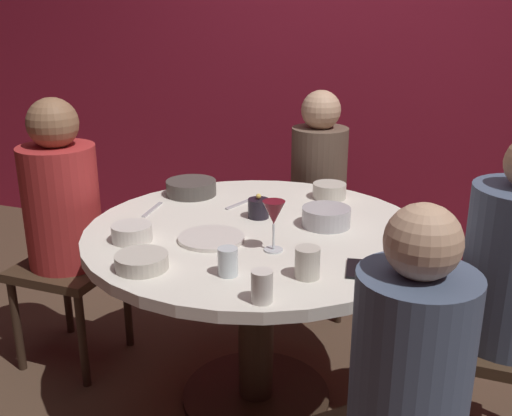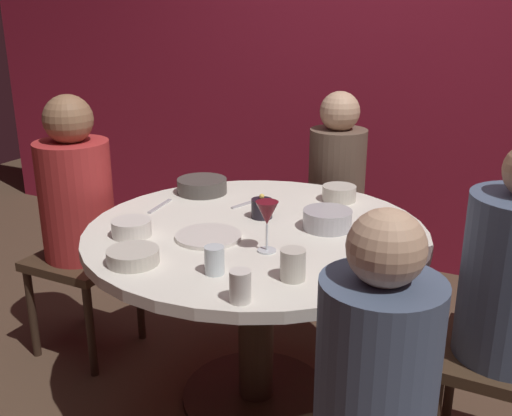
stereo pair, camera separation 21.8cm
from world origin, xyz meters
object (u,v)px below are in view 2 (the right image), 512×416
object	(u,v)px
seated_diner_front_right	(376,380)
cup_by_right_diner	(214,260)
candle_holder	(262,208)
wine_glass	(267,215)
seated_diner_left	(76,199)
seated_diner_back	(337,179)
dinner_plate	(208,236)
bowl_sauce_side	(132,228)
bowl_rice_portion	(339,193)
cell_phone	(346,273)
bowl_small_white	(202,186)
cup_near_candle	(240,286)
dining_table	(256,269)
bowl_salad_center	(133,256)
bowl_serving_large	(327,219)
cup_by_left_diner	(293,265)

from	to	relation	value
seated_diner_front_right	cup_by_right_diner	size ratio (longest dim) A/B	12.72
candle_holder	wine_glass	world-z (taller)	wine_glass
seated_diner_left	cup_by_right_diner	world-z (taller)	seated_diner_left
wine_glass	seated_diner_back	bearing A→B (deg)	96.86
candle_holder	dinner_plate	xyz separation A→B (m)	(-0.07, -0.28, -0.03)
bowl_sauce_side	bowl_rice_portion	world-z (taller)	bowl_rice_portion
seated_diner_back	cell_phone	distance (m)	1.21
bowl_small_white	cup_near_candle	bearing A→B (deg)	-52.43
seated_diner_front_right	dinner_plate	size ratio (longest dim) A/B	4.76
dining_table	seated_diner_left	bearing A→B (deg)	180.00
dining_table	bowl_salad_center	distance (m)	0.54
seated_diner_left	bowl_sauce_side	size ratio (longest dim) A/B	8.37
seated_diner_left	bowl_sauce_side	distance (m)	0.58
bowl_small_white	bowl_rice_portion	distance (m)	0.60
bowl_sauce_side	bowl_rice_portion	xyz separation A→B (m)	(0.53, 0.72, 0.00)
seated_diner_left	bowl_serving_large	distance (m)	1.12
dinner_plate	bowl_rice_portion	world-z (taller)	bowl_rice_portion
bowl_small_white	cup_near_candle	size ratio (longest dim) A/B	2.32
wine_glass	cell_phone	world-z (taller)	wine_glass
candle_holder	dinner_plate	world-z (taller)	candle_holder
bowl_serving_large	bowl_salad_center	distance (m)	0.73
cup_by_left_diner	cup_by_right_diner	distance (m)	0.24
dining_table	seated_diner_left	size ratio (longest dim) A/B	1.07
bowl_small_white	dining_table	bearing A→B (deg)	-34.88
dinner_plate	bowl_salad_center	size ratio (longest dim) A/B	1.40
bowl_sauce_side	cup_by_left_diner	size ratio (longest dim) A/B	1.47
dining_table	bowl_serving_large	xyz separation A→B (m)	(0.24, 0.12, 0.20)
cup_by_right_diner	bowl_salad_center	bearing A→B (deg)	-169.18
wine_glass	bowl_sauce_side	bearing A→B (deg)	-169.65
bowl_small_white	bowl_sauce_side	bearing A→B (deg)	-85.36
dining_table	seated_diner_back	xyz separation A→B (m)	(0.00, 0.90, 0.12)
bowl_sauce_side	seated_diner_back	bearing A→B (deg)	72.63
dinner_plate	cell_phone	distance (m)	0.54
cell_phone	dinner_plate	bearing A→B (deg)	162.71
seated_diner_front_right	bowl_rice_portion	size ratio (longest dim) A/B	7.89
cup_near_candle	cup_by_left_diner	world-z (taller)	cup_by_left_diner
seated_diner_back	cell_phone	size ratio (longest dim) A/B	8.15
seated_diner_left	cup_by_left_diner	world-z (taller)	seated_diner_left
dining_table	seated_diner_front_right	bearing A→B (deg)	-45.00
seated_diner_front_right	cup_by_left_diner	size ratio (longest dim) A/B	11.64
seated_diner_front_right	cup_near_candle	distance (m)	0.45
seated_diner_front_right	cup_near_candle	world-z (taller)	seated_diner_front_right
bowl_salad_center	cup_by_left_diner	size ratio (longest dim) A/B	1.75
bowl_rice_portion	dinner_plate	bearing A→B (deg)	-113.73
seated_diner_front_right	cup_by_right_diner	world-z (taller)	seated_diner_front_right
bowl_salad_center	bowl_sauce_side	world-z (taller)	bowl_sauce_side
seated_diner_back	cup_by_left_diner	distance (m)	1.27
bowl_salad_center	bowl_small_white	size ratio (longest dim) A/B	0.77
seated_diner_back	bowl_serving_large	distance (m)	0.82
seated_diner_left	cup_by_right_diner	distance (m)	1.02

